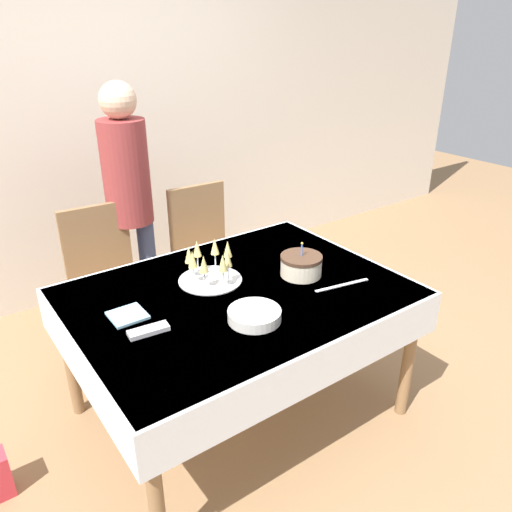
% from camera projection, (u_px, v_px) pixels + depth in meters
% --- Properties ---
extents(ground_plane, '(12.00, 12.00, 0.00)m').
position_uv_depth(ground_plane, '(240.00, 411.00, 2.70)').
color(ground_plane, '#93704C').
extents(wall_back, '(8.00, 0.05, 2.70)m').
position_uv_depth(wall_back, '(91.00, 111.00, 3.45)').
color(wall_back, silver).
rests_on(wall_back, ground_plane).
extents(dining_table, '(1.56, 1.17, 0.74)m').
position_uv_depth(dining_table, '(238.00, 309.00, 2.43)').
color(dining_table, white).
rests_on(dining_table, ground_plane).
extents(dining_chair_far_left, '(0.44, 0.44, 0.95)m').
position_uv_depth(dining_chair_far_left, '(106.00, 280.00, 2.96)').
color(dining_chair_far_left, olive).
rests_on(dining_chair_far_left, ground_plane).
extents(dining_chair_far_right, '(0.44, 0.44, 0.95)m').
position_uv_depth(dining_chair_far_right, '(206.00, 252.00, 3.33)').
color(dining_chair_far_right, olive).
rests_on(dining_chair_far_right, ground_plane).
extents(birthday_cake, '(0.21, 0.21, 0.18)m').
position_uv_depth(birthday_cake, '(301.00, 265.00, 2.51)').
color(birthday_cake, beige).
rests_on(birthday_cake, dining_table).
extents(champagne_tray, '(0.32, 0.32, 0.18)m').
position_uv_depth(champagne_tray, '(210.00, 264.00, 2.45)').
color(champagne_tray, silver).
rests_on(champagne_tray, dining_table).
extents(plate_stack_main, '(0.23, 0.23, 0.05)m').
position_uv_depth(plate_stack_main, '(254.00, 315.00, 2.14)').
color(plate_stack_main, silver).
rests_on(plate_stack_main, dining_table).
extents(cake_knife, '(0.30, 0.07, 0.00)m').
position_uv_depth(cake_knife, '(342.00, 285.00, 2.43)').
color(cake_knife, silver).
rests_on(cake_knife, dining_table).
extents(fork_pile, '(0.18, 0.08, 0.02)m').
position_uv_depth(fork_pile, '(149.00, 330.00, 2.06)').
color(fork_pile, silver).
rests_on(fork_pile, dining_table).
extents(napkin_pile, '(0.15, 0.15, 0.01)m').
position_uv_depth(napkin_pile, '(128.00, 315.00, 2.17)').
color(napkin_pile, '#8CC6E0').
rests_on(napkin_pile, dining_table).
extents(person_standing, '(0.28, 0.28, 1.62)m').
position_uv_depth(person_standing, '(128.00, 192.00, 3.02)').
color(person_standing, '#3F4C72').
rests_on(person_standing, ground_plane).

